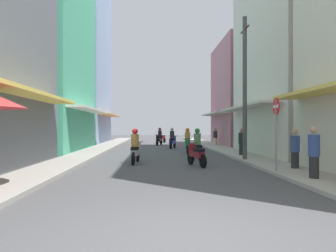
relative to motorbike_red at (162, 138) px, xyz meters
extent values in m
plane|color=#4C4C4F|center=(-0.39, -12.74, -0.50)|extent=(85.41, 85.41, 0.00)
cube|color=#9E9991|center=(-4.82, -12.74, -0.44)|extent=(1.76, 46.82, 0.12)
cube|color=#ADA89E|center=(4.05, -12.74, -0.44)|extent=(1.76, 46.82, 0.12)
cube|color=#EFD159|center=(-5.20, -23.05, 2.30)|extent=(1.10, 10.98, 0.12)
cube|color=#4CB28C|center=(-8.70, -11.36, 5.61)|extent=(6.00, 9.22, 12.22)
cube|color=silver|center=(-5.20, -11.36, 2.30)|extent=(1.10, 8.29, 0.12)
cube|color=#8CA5CC|center=(-8.70, -1.76, 7.66)|extent=(6.00, 9.16, 16.33)
cube|color=#D88C4C|center=(-5.20, -1.76, 2.30)|extent=(1.10, 8.25, 0.12)
cube|color=silver|center=(7.93, -14.95, 8.44)|extent=(6.00, 9.24, 17.88)
cube|color=silver|center=(4.43, -14.95, 2.30)|extent=(1.10, 8.31, 0.12)
cube|color=#B7727F|center=(7.93, -5.38, 4.04)|extent=(6.00, 8.16, 9.09)
cube|color=silver|center=(4.43, -5.38, 2.30)|extent=(1.10, 7.35, 0.12)
cylinder|color=black|center=(-0.18, 0.54, -0.22)|extent=(0.26, 0.56, 0.56)
cylinder|color=black|center=(0.22, -0.64, -0.22)|extent=(0.26, 0.56, 0.56)
cube|color=red|center=(0.03, -0.10, 0.00)|extent=(0.59, 1.04, 0.24)
cube|color=black|center=(0.10, -0.29, 0.20)|extent=(0.44, 0.62, 0.14)
cylinder|color=red|center=(-0.14, 0.42, 0.20)|extent=(0.28, 0.28, 0.45)
cylinder|color=black|center=(-0.14, 0.42, 0.45)|extent=(0.53, 0.20, 0.03)
cylinder|color=black|center=(1.10, -16.67, -0.22)|extent=(0.19, 0.56, 0.56)
cylinder|color=black|center=(1.36, -17.89, -0.22)|extent=(0.19, 0.56, 0.56)
cube|color=silver|center=(1.24, -17.33, 0.00)|extent=(0.48, 1.04, 0.24)
cube|color=black|center=(1.28, -17.52, 0.20)|extent=(0.39, 0.61, 0.14)
cylinder|color=silver|center=(1.13, -16.79, 0.20)|extent=(0.28, 0.28, 0.45)
cylinder|color=black|center=(1.13, -16.79, 0.45)|extent=(0.54, 0.14, 0.03)
cylinder|color=#598C59|center=(1.27, -17.47, 0.55)|extent=(0.34, 0.34, 0.55)
sphere|color=#197233|center=(1.27, -17.47, 0.95)|extent=(0.26, 0.26, 0.26)
cylinder|color=black|center=(1.14, -14.45, -0.22)|extent=(0.12, 0.56, 0.56)
cylinder|color=black|center=(1.23, -13.20, -0.22)|extent=(0.12, 0.56, 0.56)
cube|color=#197233|center=(1.19, -13.78, 0.00)|extent=(0.35, 1.02, 0.24)
cube|color=black|center=(1.20, -13.58, 0.20)|extent=(0.32, 0.58, 0.14)
cylinder|color=#197233|center=(1.15, -14.33, 0.20)|extent=(0.28, 0.28, 0.45)
cylinder|color=black|center=(1.15, -14.33, 0.45)|extent=(0.55, 0.07, 0.03)
cylinder|color=#BF8C3F|center=(1.20, -13.63, 0.55)|extent=(0.34, 0.34, 0.55)
sphere|color=orange|center=(1.20, -13.63, 0.95)|extent=(0.26, 0.26, 0.26)
cylinder|color=black|center=(-0.58, -5.49, -0.22)|extent=(0.25, 0.56, 0.56)
cylinder|color=black|center=(-0.20, -4.30, -0.22)|extent=(0.25, 0.56, 0.56)
cube|color=black|center=(-0.38, -4.84, 0.00)|extent=(0.57, 1.04, 0.24)
cube|color=black|center=(-0.32, -4.65, 0.20)|extent=(0.44, 0.62, 0.14)
cylinder|color=black|center=(-0.54, -5.37, 0.20)|extent=(0.28, 0.28, 0.45)
cylinder|color=black|center=(-0.54, -5.37, 0.45)|extent=(0.53, 0.20, 0.03)
cylinder|color=#262628|center=(-0.33, -4.70, 0.55)|extent=(0.34, 0.34, 0.55)
sphere|color=maroon|center=(-0.33, -4.70, 0.95)|extent=(0.26, 0.26, 0.26)
cylinder|color=black|center=(0.74, -8.53, -0.22)|extent=(0.24, 0.56, 0.56)
cylinder|color=black|center=(0.38, -9.73, -0.22)|extent=(0.24, 0.56, 0.56)
cube|color=#1E38B7|center=(0.54, -9.18, 0.00)|extent=(0.56, 1.04, 0.24)
cube|color=black|center=(0.49, -9.37, 0.20)|extent=(0.43, 0.62, 0.14)
cylinder|color=#1E38B7|center=(0.70, -8.65, 0.20)|extent=(0.28, 0.28, 0.45)
cylinder|color=black|center=(0.70, -8.65, 0.45)|extent=(0.54, 0.19, 0.03)
cylinder|color=#262628|center=(0.50, -9.32, 0.55)|extent=(0.34, 0.34, 0.55)
sphere|color=#B2B2B7|center=(0.50, -9.32, 0.95)|extent=(0.26, 0.26, 0.26)
cylinder|color=black|center=(-1.63, -18.08, -0.22)|extent=(0.14, 0.57, 0.56)
cylinder|color=black|center=(-1.76, -19.32, -0.22)|extent=(0.14, 0.57, 0.56)
cube|color=#B2B2B7|center=(-1.70, -18.75, 0.00)|extent=(0.39, 1.02, 0.24)
cube|color=black|center=(-1.72, -18.95, 0.20)|extent=(0.34, 0.59, 0.14)
cylinder|color=#B2B2B7|center=(-1.64, -18.21, 0.20)|extent=(0.28, 0.28, 0.45)
cylinder|color=black|center=(-1.64, -18.21, 0.45)|extent=(0.55, 0.09, 0.03)
cylinder|color=#BF8C3F|center=(-1.72, -18.90, 0.55)|extent=(0.34, 0.34, 0.55)
sphere|color=red|center=(-1.72, -18.90, 0.95)|extent=(0.26, 0.26, 0.26)
cylinder|color=black|center=(0.73, -19.19, -0.22)|extent=(0.23, 0.56, 0.56)
cylinder|color=black|center=(1.09, -20.39, -0.22)|extent=(0.23, 0.56, 0.56)
cube|color=maroon|center=(0.92, -19.84, 0.00)|extent=(0.55, 1.04, 0.24)
cube|color=black|center=(0.98, -20.03, 0.20)|extent=(0.43, 0.62, 0.14)
cylinder|color=maroon|center=(0.77, -19.31, 0.20)|extent=(0.28, 0.28, 0.45)
cylinder|color=black|center=(0.77, -19.31, 0.45)|extent=(0.54, 0.18, 0.03)
cylinder|color=#262628|center=(3.89, -23.70, -0.12)|extent=(0.28, 0.28, 0.77)
cylinder|color=#334C8C|center=(3.89, -23.70, 0.59)|extent=(0.34, 0.34, 0.65)
sphere|color=tan|center=(3.89, -23.70, 1.06)|extent=(0.22, 0.22, 0.22)
cylinder|color=beige|center=(4.36, -6.45, -0.15)|extent=(0.28, 0.28, 0.71)
cylinder|color=#262628|center=(4.36, -6.45, 0.50)|extent=(0.34, 0.34, 0.60)
sphere|color=tan|center=(4.36, -6.45, 0.94)|extent=(0.22, 0.22, 0.22)
cylinder|color=#262628|center=(3.91, -15.97, -0.14)|extent=(0.28, 0.28, 0.72)
cylinder|color=#262628|center=(3.91, -15.97, 0.52)|extent=(0.34, 0.34, 0.61)
sphere|color=tan|center=(3.91, -15.97, 0.97)|extent=(0.22, 0.22, 0.22)
cylinder|color=#262628|center=(4.34, -21.48, -0.14)|extent=(0.28, 0.28, 0.72)
cylinder|color=#334C8C|center=(4.34, -21.48, 0.52)|extent=(0.34, 0.34, 0.61)
sphere|color=tan|center=(4.34, -21.48, 0.97)|extent=(0.22, 0.22, 0.22)
cylinder|color=#4C4C4F|center=(3.41, -18.26, 2.92)|extent=(0.20, 0.20, 6.85)
cylinder|color=#3F382D|center=(3.41, -18.26, 5.75)|extent=(0.08, 1.20, 0.08)
cylinder|color=gray|center=(3.31, -22.27, 0.80)|extent=(0.07, 0.07, 2.60)
cylinder|color=red|center=(3.31, -22.27, 1.85)|extent=(0.02, 0.60, 0.60)
cube|color=white|center=(3.31, -22.27, 1.85)|extent=(0.03, 0.40, 0.10)
camera|label=1|loc=(-0.89, -32.77, 1.15)|focal=33.32mm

